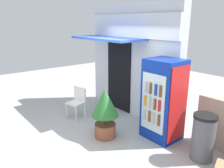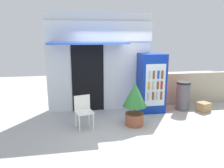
{
  "view_description": "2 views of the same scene",
  "coord_description": "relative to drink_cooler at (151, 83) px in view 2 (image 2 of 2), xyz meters",
  "views": [
    {
      "loc": [
        4.01,
        -2.8,
        2.59
      ],
      "look_at": [
        -0.25,
        0.65,
        1.05
      ],
      "focal_mm": 35.83,
      "sensor_mm": 36.0,
      "label": 1
    },
    {
      "loc": [
        -1.3,
        -5.2,
        2.35
      ],
      "look_at": [
        -0.28,
        0.45,
        1.06
      ],
      "focal_mm": 34.52,
      "sensor_mm": 36.0,
      "label": 2
    }
  ],
  "objects": [
    {
      "name": "cardboard_box",
      "position": [
        1.65,
        -0.34,
        -0.77
      ],
      "size": [
        0.44,
        0.42,
        0.28
      ],
      "primitive_type": "cube",
      "rotation": [
        0.0,
        0.0,
        0.31
      ],
      "color": "tan",
      "rests_on": "ground"
    },
    {
      "name": "ground",
      "position": [
        -1.09,
        -1.04,
        -0.91
      ],
      "size": [
        16.0,
        16.0,
        0.0
      ],
      "primitive_type": "plane",
      "color": "#B2B2AD"
    },
    {
      "name": "trash_bin",
      "position": [
        1.05,
        -0.08,
        -0.45
      ],
      "size": [
        0.44,
        0.44,
        0.92
      ],
      "color": "#595960",
      "rests_on": "ground"
    },
    {
      "name": "potted_plant_near_shop",
      "position": [
        -0.83,
        -1.01,
        -0.23
      ],
      "size": [
        0.63,
        0.63,
        1.16
      ],
      "color": "#995138",
      "rests_on": "ground"
    },
    {
      "name": "drink_cooler",
      "position": [
        0.0,
        0.0,
        0.0
      ],
      "size": [
        0.79,
        0.74,
        1.82
      ],
      "color": "#0C2D9E",
      "rests_on": "ground"
    },
    {
      "name": "storefront_building",
      "position": [
        -1.59,
        0.49,
        0.68
      ],
      "size": [
        3.27,
        1.2,
        3.05
      ],
      "color": "silver",
      "rests_on": "ground"
    },
    {
      "name": "stone_boundary_wall",
      "position": [
        1.99,
        0.55,
        -0.37
      ],
      "size": [
        2.8,
        0.22,
        1.09
      ],
      "primitive_type": "cube",
      "color": "#B7AD93",
      "rests_on": "ground"
    },
    {
      "name": "plastic_chair",
      "position": [
        -2.18,
        -0.93,
        -0.41
      ],
      "size": [
        0.5,
        0.48,
        0.85
      ],
      "color": "white",
      "rests_on": "ground"
    }
  ]
}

